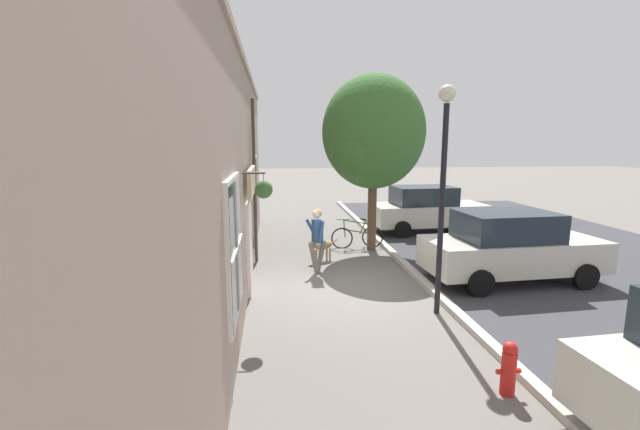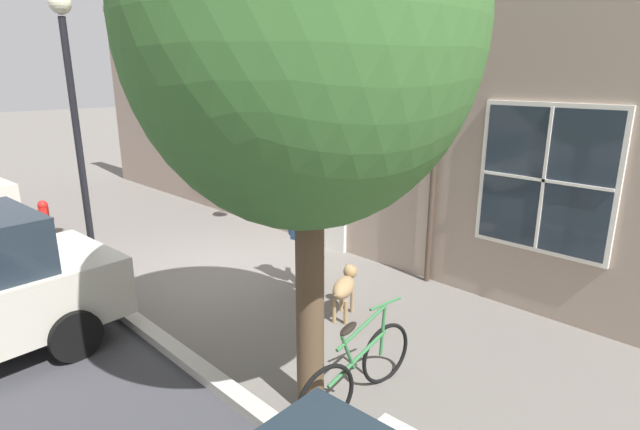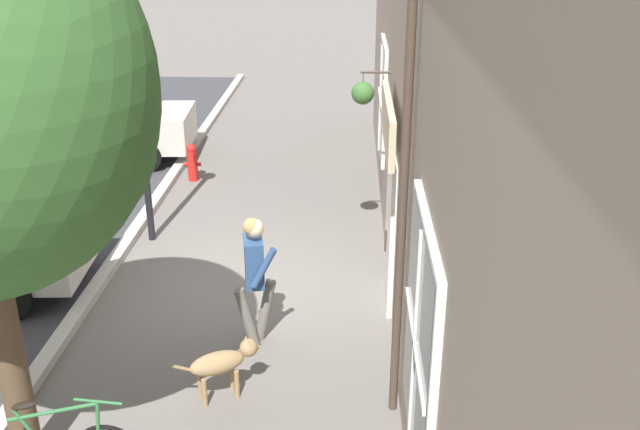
{
  "view_description": "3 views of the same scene",
  "coord_description": "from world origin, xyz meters",
  "views": [
    {
      "loc": [
        -1.6,
        -9.39,
        3.45
      ],
      "look_at": [
        -0.34,
        2.06,
        1.45
      ],
      "focal_mm": 24.0,
      "sensor_mm": 36.0,
      "label": 1
    },
    {
      "loc": [
        4.55,
        6.91,
        3.32
      ],
      "look_at": [
        0.01,
        2.36,
        1.49
      ],
      "focal_mm": 28.0,
      "sensor_mm": 36.0,
      "label": 2
    },
    {
      "loc": [
        -1.6,
        9.12,
        5.02
      ],
      "look_at": [
        -1.18,
        -0.61,
        0.86
      ],
      "focal_mm": 40.0,
      "sensor_mm": 36.0,
      "label": 3
    }
  ],
  "objects": [
    {
      "name": "ground_plane",
      "position": [
        0.0,
        0.0,
        0.0
      ],
      "size": [
        90.0,
        90.0,
        0.0
      ],
      "primitive_type": "plane",
      "color": "#66605B"
    },
    {
      "name": "storefront_facade",
      "position": [
        -2.34,
        0.02,
        2.62
      ],
      "size": [
        0.95,
        18.0,
        5.25
      ],
      "color": "gray",
      "rests_on": "ground_plane"
    },
    {
      "name": "pedestrian_walking",
      "position": [
        -0.48,
        1.5,
        1.03
      ],
      "size": [
        0.57,
        0.55,
        1.71
      ],
      "color": "#6B665B",
      "rests_on": "ground_plane"
    },
    {
      "name": "dog_on_leash",
      "position": [
        -0.24,
        2.6,
        0.45
      ],
      "size": [
        0.94,
        0.55,
        0.68
      ],
      "color": "#997A51",
      "rests_on": "ground_plane"
    },
    {
      "name": "street_tree_by_curb",
      "position": [
        1.43,
        3.66,
        3.63
      ],
      "size": [
        3.18,
        2.86,
        5.47
      ],
      "color": "brown",
      "rests_on": "ground_plane"
    },
    {
      "name": "leaning_bicycle",
      "position": [
        1.1,
        4.01,
        0.38
      ],
      "size": [
        1.74,
        0.21,
        1.0
      ],
      "color": "black",
      "rests_on": "ground_plane"
    },
    {
      "name": "street_lamp",
      "position": [
        1.65,
        -1.48,
        2.96
      ],
      "size": [
        0.32,
        0.32,
        4.48
      ],
      "color": "black",
      "rests_on": "ground_plane"
    },
    {
      "name": "fire_hydrant",
      "position": [
        1.55,
        -4.31,
        0.4
      ],
      "size": [
        0.34,
        0.2,
        0.77
      ],
      "color": "red",
      "rests_on": "ground_plane"
    }
  ]
}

